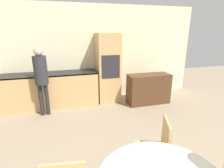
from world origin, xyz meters
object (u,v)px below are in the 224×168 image
object	(u,v)px
sideboard	(148,89)
person_standing	(41,74)
oven_unit	(108,68)
chair_far_right	(157,147)

from	to	relation	value
sideboard	person_standing	world-z (taller)	person_standing
oven_unit	person_standing	distance (m)	1.74
oven_unit	sideboard	size ratio (longest dim) A/B	1.64
sideboard	chair_far_right	world-z (taller)	chair_far_right
person_standing	chair_far_right	bearing A→B (deg)	-56.51
oven_unit	person_standing	world-z (taller)	oven_unit
chair_far_right	person_standing	bearing A→B (deg)	-125.23
chair_far_right	person_standing	xyz separation A→B (m)	(-1.58, 2.38, 0.51)
chair_far_right	oven_unit	bearing A→B (deg)	-160.53
oven_unit	sideboard	xyz separation A→B (m)	(1.00, -0.49, -0.53)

